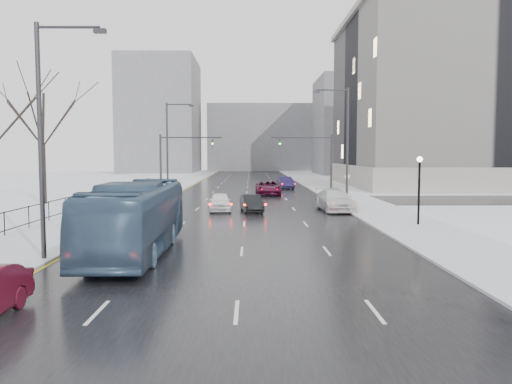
{
  "coord_description": "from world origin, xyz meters",
  "views": [
    {
      "loc": [
        0.4,
        -1.07,
        4.58
      ],
      "look_at": [
        0.72,
        26.25,
        2.5
      ],
      "focal_mm": 35.0,
      "sensor_mm": 36.0,
      "label": 1
    }
  ],
  "objects_px": {
    "tree_park_e": "(45,205)",
    "no_uturn_sign": "(347,179)",
    "mast_signal_left": "(172,159)",
    "lamppost_r_mid": "(419,180)",
    "sedan_right_cross": "(268,188)",
    "streetlight_r_mid": "(345,141)",
    "sedan_right_far": "(335,200)",
    "streetlight_l_far": "(169,144)",
    "sedan_center_near": "(220,202)",
    "streetlight_l_near": "(45,129)",
    "sedan_right_near": "(252,203)",
    "bus": "(137,218)",
    "mast_signal_right": "(321,159)",
    "sedan_right_distant": "(285,183)"
  },
  "relations": [
    {
      "from": "tree_park_e",
      "to": "no_uturn_sign",
      "type": "distance_m",
      "value": 27.5
    },
    {
      "from": "mast_signal_left",
      "to": "lamppost_r_mid",
      "type": "bearing_deg",
      "value": -44.48
    },
    {
      "from": "lamppost_r_mid",
      "to": "sedan_right_cross",
      "type": "relative_size",
      "value": 0.75
    },
    {
      "from": "streetlight_r_mid",
      "to": "sedan_right_far",
      "type": "distance_m",
      "value": 5.01
    },
    {
      "from": "streetlight_l_far",
      "to": "sedan_center_near",
      "type": "height_order",
      "value": "streetlight_l_far"
    },
    {
      "from": "sedan_right_far",
      "to": "streetlight_l_near",
      "type": "bearing_deg",
      "value": -134.08
    },
    {
      "from": "sedan_right_far",
      "to": "tree_park_e",
      "type": "bearing_deg",
      "value": 163.5
    },
    {
      "from": "streetlight_l_near",
      "to": "sedan_right_far",
      "type": "height_order",
      "value": "streetlight_l_near"
    },
    {
      "from": "sedan_center_near",
      "to": "sedan_right_near",
      "type": "relative_size",
      "value": 1.06
    },
    {
      "from": "lamppost_r_mid",
      "to": "sedan_center_near",
      "type": "bearing_deg",
      "value": 146.65
    },
    {
      "from": "bus",
      "to": "streetlight_r_mid",
      "type": "bearing_deg",
      "value": 54.02
    },
    {
      "from": "lamppost_r_mid",
      "to": "sedan_center_near",
      "type": "distance_m",
      "value": 15.74
    },
    {
      "from": "mast_signal_right",
      "to": "sedan_right_near",
      "type": "relative_size",
      "value": 1.59
    },
    {
      "from": "lamppost_r_mid",
      "to": "sedan_center_near",
      "type": "relative_size",
      "value": 0.98
    },
    {
      "from": "no_uturn_sign",
      "to": "sedan_right_far",
      "type": "height_order",
      "value": "no_uturn_sign"
    },
    {
      "from": "streetlight_l_far",
      "to": "sedan_right_near",
      "type": "height_order",
      "value": "streetlight_l_far"
    },
    {
      "from": "mast_signal_left",
      "to": "sedan_right_distant",
      "type": "distance_m",
      "value": 20.72
    },
    {
      "from": "mast_signal_right",
      "to": "streetlight_l_near",
      "type": "bearing_deg",
      "value": -118.96
    },
    {
      "from": "tree_park_e",
      "to": "sedan_right_cross",
      "type": "distance_m",
      "value": 23.09
    },
    {
      "from": "lamppost_r_mid",
      "to": "mast_signal_right",
      "type": "bearing_deg",
      "value": 101.54
    },
    {
      "from": "streetlight_l_far",
      "to": "sedan_right_near",
      "type": "relative_size",
      "value": 2.44
    },
    {
      "from": "sedan_center_near",
      "to": "sedan_right_cross",
      "type": "xyz_separation_m",
      "value": [
        4.42,
        15.82,
        0.06
      ]
    },
    {
      "from": "tree_park_e",
      "to": "no_uturn_sign",
      "type": "xyz_separation_m",
      "value": [
        27.4,
        0.0,
        2.3
      ]
    },
    {
      "from": "sedan_right_cross",
      "to": "no_uturn_sign",
      "type": "bearing_deg",
      "value": -58.73
    },
    {
      "from": "mast_signal_right",
      "to": "sedan_right_near",
      "type": "bearing_deg",
      "value": -124.23
    },
    {
      "from": "streetlight_r_mid",
      "to": "mast_signal_left",
      "type": "height_order",
      "value": "streetlight_r_mid"
    },
    {
      "from": "sedan_right_near",
      "to": "sedan_right_cross",
      "type": "distance_m",
      "value": 16.54
    },
    {
      "from": "lamppost_r_mid",
      "to": "mast_signal_right",
      "type": "distance_m",
      "value": 18.41
    },
    {
      "from": "streetlight_l_far",
      "to": "sedan_right_far",
      "type": "height_order",
      "value": "streetlight_l_far"
    },
    {
      "from": "mast_signal_left",
      "to": "sedan_right_cross",
      "type": "height_order",
      "value": "mast_signal_left"
    },
    {
      "from": "mast_signal_right",
      "to": "sedan_right_near",
      "type": "distance_m",
      "value": 12.6
    },
    {
      "from": "bus",
      "to": "sedan_center_near",
      "type": "relative_size",
      "value": 2.71
    },
    {
      "from": "tree_park_e",
      "to": "streetlight_r_mid",
      "type": "xyz_separation_m",
      "value": [
        26.37,
        -4.0,
        5.62
      ]
    },
    {
      "from": "bus",
      "to": "sedan_center_near",
      "type": "xyz_separation_m",
      "value": [
        2.78,
        16.92,
        -0.9
      ]
    },
    {
      "from": "bus",
      "to": "sedan_right_cross",
      "type": "relative_size",
      "value": 2.06
    },
    {
      "from": "streetlight_l_near",
      "to": "sedan_right_cross",
      "type": "distance_m",
      "value": 36.29
    },
    {
      "from": "mast_signal_left",
      "to": "no_uturn_sign",
      "type": "xyz_separation_m",
      "value": [
        16.53,
        -4.0,
        -1.81
      ]
    },
    {
      "from": "tree_park_e",
      "to": "mast_signal_right",
      "type": "distance_m",
      "value": 26.16
    },
    {
      "from": "streetlight_r_mid",
      "to": "bus",
      "type": "relative_size",
      "value": 0.85
    },
    {
      "from": "streetlight_r_mid",
      "to": "mast_signal_left",
      "type": "distance_m",
      "value": 17.5
    },
    {
      "from": "streetlight_r_mid",
      "to": "sedan_right_distant",
      "type": "height_order",
      "value": "streetlight_r_mid"
    },
    {
      "from": "streetlight_l_far",
      "to": "no_uturn_sign",
      "type": "relative_size",
      "value": 3.7
    },
    {
      "from": "streetlight_l_near",
      "to": "streetlight_l_far",
      "type": "relative_size",
      "value": 1.0
    },
    {
      "from": "streetlight_l_far",
      "to": "lamppost_r_mid",
      "type": "xyz_separation_m",
      "value": [
        19.17,
        -22.0,
        -2.67
      ]
    },
    {
      "from": "mast_signal_left",
      "to": "sedan_right_cross",
      "type": "relative_size",
      "value": 1.13
    },
    {
      "from": "lamppost_r_mid",
      "to": "mast_signal_left",
      "type": "relative_size",
      "value": 0.66
    },
    {
      "from": "bus",
      "to": "sedan_right_cross",
      "type": "bearing_deg",
      "value": 76.85
    },
    {
      "from": "streetlight_r_mid",
      "to": "no_uturn_sign",
      "type": "bearing_deg",
      "value": 75.52
    },
    {
      "from": "streetlight_l_near",
      "to": "lamppost_r_mid",
      "type": "xyz_separation_m",
      "value": [
        19.17,
        10.0,
        -2.67
      ]
    },
    {
      "from": "streetlight_r_mid",
      "to": "mast_signal_right",
      "type": "distance_m",
      "value": 8.18
    }
  ]
}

